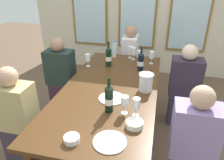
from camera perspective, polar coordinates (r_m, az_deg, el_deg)
ground_plane at (r=2.76m, az=-0.38°, el=-15.54°), size 12.00×12.00×0.00m
dining_table at (r=2.36m, az=-0.43°, el=-3.43°), size 1.01×2.12×0.74m
white_plate_0 at (r=2.12m, az=-0.09°, el=-4.92°), size 0.26×0.26×0.01m
white_plate_1 at (r=1.63m, az=-0.59°, el=-16.27°), size 0.25×0.25×0.01m
metal_pitcher at (r=2.25m, az=9.08°, el=-0.59°), size 0.16×0.16×0.19m
wine_bottle_0 at (r=2.82m, az=-0.93°, el=6.26°), size 0.08×0.08×0.33m
wine_bottle_1 at (r=2.72m, az=7.74°, el=4.92°), size 0.08×0.08×0.31m
wine_bottle_2 at (r=1.88m, az=-0.81°, el=-5.03°), size 0.08×0.08×0.33m
tasting_bowl_0 at (r=1.76m, az=6.07°, el=-11.69°), size 0.14×0.14×0.05m
tasting_bowl_1 at (r=1.65m, az=-10.77°, el=-15.30°), size 0.12×0.12×0.05m
water_bottle at (r=3.16m, az=0.61°, el=8.18°), size 0.06×0.06×0.24m
wine_glass_0 at (r=1.83m, az=6.57°, el=-6.46°), size 0.07×0.07×0.17m
wine_glass_1 at (r=3.07m, az=5.84°, el=7.57°), size 0.07×0.07×0.17m
wine_glass_2 at (r=2.83m, az=-6.51°, el=5.87°), size 0.07×0.07×0.17m
wine_glass_3 at (r=1.85m, az=3.47°, el=-5.81°), size 0.07×0.07×0.17m
wine_glass_4 at (r=2.96m, az=10.66°, el=6.58°), size 0.07×0.07×0.17m
wine_glass_5 at (r=3.13m, az=4.93°, el=8.09°), size 0.07×0.07×0.17m
wine_glass_6 at (r=2.96m, az=7.40°, el=6.86°), size 0.07×0.07×0.17m
seated_person_0 at (r=3.10m, az=-13.48°, el=0.55°), size 0.38×0.24×1.11m
seated_person_1 at (r=2.90m, az=18.73°, el=-2.12°), size 0.38×0.24×1.11m
seated_person_2 at (r=2.38m, az=-23.94°, el=-9.82°), size 0.38×0.24×1.11m
seated_person_3 at (r=2.03m, az=20.64°, el=-16.27°), size 0.38×0.24×1.11m
seated_person_4 at (r=3.68m, az=4.80°, el=5.41°), size 0.24×0.38×1.11m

